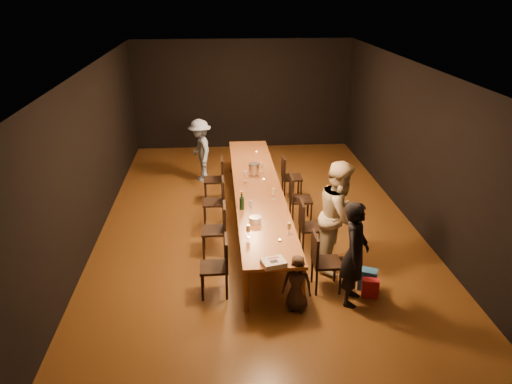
{
  "coord_description": "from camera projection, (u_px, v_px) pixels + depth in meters",
  "views": [
    {
      "loc": [
        -0.74,
        -8.83,
        4.34
      ],
      "look_at": [
        -0.1,
        -0.86,
        1.0
      ],
      "focal_mm": 35.0,
      "sensor_mm": 36.0,
      "label": 1
    }
  ],
  "objects": [
    {
      "name": "tealight_far",
      "position": [
        257.0,
        152.0,
        11.46
      ],
      "size": [
        0.05,
        0.05,
        0.03
      ],
      "primitive_type": "cylinder",
      "color": "#B2B7B2",
      "rests_on": "table"
    },
    {
      "name": "chair_right_2",
      "position": [
        301.0,
        199.0,
        9.73
      ],
      "size": [
        0.42,
        0.42,
        0.93
      ],
      "primitive_type": null,
      "rotation": [
        0.0,
        0.0,
        -1.57
      ],
      "color": "black",
      "rests_on": "ground"
    },
    {
      "name": "room_shell",
      "position": [
        258.0,
        119.0,
        9.05
      ],
      "size": [
        6.04,
        10.04,
        3.02
      ],
      "color": "black",
      "rests_on": "ground"
    },
    {
      "name": "chair_right_0",
      "position": [
        327.0,
        262.0,
        7.53
      ],
      "size": [
        0.42,
        0.42,
        0.93
      ],
      "primitive_type": null,
      "rotation": [
        0.0,
        0.0,
        -1.57
      ],
      "color": "black",
      "rests_on": "ground"
    },
    {
      "name": "child",
      "position": [
        297.0,
        283.0,
        7.05
      ],
      "size": [
        0.48,
        0.38,
        0.86
      ],
      "primitive_type": "imported",
      "rotation": [
        0.0,
        0.0,
        -0.3
      ],
      "color": "#3E2E22",
      "rests_on": "ground"
    },
    {
      "name": "table",
      "position": [
        258.0,
        189.0,
        9.58
      ],
      "size": [
        0.9,
        6.0,
        0.75
      ],
      "color": "brown",
      "rests_on": "ground"
    },
    {
      "name": "tealight_near",
      "position": [
        280.0,
        240.0,
        7.52
      ],
      "size": [
        0.05,
        0.05,
        0.03
      ],
      "primitive_type": "cylinder",
      "color": "#B2B7B2",
      "rests_on": "table"
    },
    {
      "name": "chair_left_3",
      "position": [
        214.0,
        179.0,
        10.71
      ],
      "size": [
        0.42,
        0.42,
        0.93
      ],
      "primitive_type": null,
      "rotation": [
        0.0,
        0.0,
        1.57
      ],
      "color": "black",
      "rests_on": "ground"
    },
    {
      "name": "ground",
      "position": [
        258.0,
        222.0,
        9.85
      ],
      "size": [
        10.0,
        10.0,
        0.0
      ],
      "primitive_type": "plane",
      "color": "#4B2C12",
      "rests_on": "ground"
    },
    {
      "name": "champagne_bottle",
      "position": [
        242.0,
        200.0,
        8.53
      ],
      "size": [
        0.09,
        0.09,
        0.34
      ],
      "primitive_type": null,
      "rotation": [
        0.0,
        0.0,
        0.15
      ],
      "color": "black",
      "rests_on": "table"
    },
    {
      "name": "gift_bag_blue",
      "position": [
        368.0,
        279.0,
        7.62
      ],
      "size": [
        0.32,
        0.28,
        0.34
      ],
      "primitive_type": "cube",
      "rotation": [
        0.0,
        0.0,
        -0.43
      ],
      "color": "#296AB2",
      "rests_on": "ground"
    },
    {
      "name": "tealight_mid",
      "position": [
        264.0,
        180.0,
        9.85
      ],
      "size": [
        0.05,
        0.05,
        0.03
      ],
      "primitive_type": "cylinder",
      "color": "#B2B7B2",
      "rests_on": "table"
    },
    {
      "name": "plate_stack",
      "position": [
        255.0,
        220.0,
        8.08
      ],
      "size": [
        0.25,
        0.25,
        0.11
      ],
      "primitive_type": "cylinder",
      "rotation": [
        0.0,
        0.0,
        -0.29
      ],
      "color": "white",
      "rests_on": "table"
    },
    {
      "name": "wineglass_0",
      "position": [
        248.0,
        231.0,
        7.61
      ],
      "size": [
        0.06,
        0.06,
        0.21
      ],
      "primitive_type": null,
      "color": "beige",
      "rests_on": "table"
    },
    {
      "name": "woman_birthday",
      "position": [
        355.0,
        253.0,
        7.09
      ],
      "size": [
        0.58,
        0.68,
        1.59
      ],
      "primitive_type": "imported",
      "rotation": [
        0.0,
        0.0,
        1.17
      ],
      "color": "black",
      "rests_on": "ground"
    },
    {
      "name": "wineglass_1",
      "position": [
        289.0,
        229.0,
        7.69
      ],
      "size": [
        0.06,
        0.06,
        0.21
      ],
      "primitive_type": null,
      "color": "beige",
      "rests_on": "table"
    },
    {
      "name": "wineglass_4",
      "position": [
        245.0,
        176.0,
        9.79
      ],
      "size": [
        0.06,
        0.06,
        0.21
      ],
      "primitive_type": null,
      "color": "silver",
      "rests_on": "table"
    },
    {
      "name": "chair_left_2",
      "position": [
        214.0,
        202.0,
        9.61
      ],
      "size": [
        0.42,
        0.42,
        0.93
      ],
      "primitive_type": null,
      "rotation": [
        0.0,
        0.0,
        1.57
      ],
      "color": "black",
      "rests_on": "ground"
    },
    {
      "name": "wineglass_3",
      "position": [
        273.0,
        194.0,
        8.97
      ],
      "size": [
        0.06,
        0.06,
        0.21
      ],
      "primitive_type": null,
      "color": "beige",
      "rests_on": "table"
    },
    {
      "name": "wineglass_5",
      "position": [
        261.0,
        167.0,
        10.27
      ],
      "size": [
        0.06,
        0.06,
        0.21
      ],
      "primitive_type": null,
      "color": "silver",
      "rests_on": "table"
    },
    {
      "name": "chair_right_3",
      "position": [
        292.0,
        177.0,
        10.84
      ],
      "size": [
        0.42,
        0.42,
        0.93
      ],
      "primitive_type": null,
      "rotation": [
        0.0,
        0.0,
        -1.57
      ],
      "color": "black",
      "rests_on": "ground"
    },
    {
      "name": "ice_bucket",
      "position": [
        254.0,
        169.0,
        10.12
      ],
      "size": [
        0.27,
        0.27,
        0.24
      ],
      "primitive_type": "cylinder",
      "rotation": [
        0.0,
        0.0,
        -0.28
      ],
      "color": "silver",
      "rests_on": "table"
    },
    {
      "name": "wineglass_2",
      "position": [
        251.0,
        206.0,
        8.47
      ],
      "size": [
        0.06,
        0.06,
        0.21
      ],
      "primitive_type": null,
      "color": "silver",
      "rests_on": "table"
    },
    {
      "name": "woman_tan",
      "position": [
        340.0,
        216.0,
        7.97
      ],
      "size": [
        1.0,
        1.1,
        1.83
      ],
      "primitive_type": "imported",
      "rotation": [
        0.0,
        0.0,
        1.14
      ],
      "color": "beige",
      "rests_on": "ground"
    },
    {
      "name": "gift_bag_red",
      "position": [
        370.0,
        288.0,
        7.44
      ],
      "size": [
        0.27,
        0.19,
        0.29
      ],
      "primitive_type": "cube",
      "rotation": [
        0.0,
        0.0,
        -0.25
      ],
      "color": "red",
      "rests_on": "ground"
    },
    {
      "name": "chair_left_0",
      "position": [
        214.0,
        266.0,
        7.4
      ],
      "size": [
        0.42,
        0.42,
        0.93
      ],
      "primitive_type": null,
      "rotation": [
        0.0,
        0.0,
        1.57
      ],
      "color": "black",
      "rests_on": "ground"
    },
    {
      "name": "man_blue",
      "position": [
        200.0,
        150.0,
        11.69
      ],
      "size": [
        0.78,
        1.06,
        1.47
      ],
      "primitive_type": "imported",
      "rotation": [
        0.0,
        0.0,
        -1.3
      ],
      "color": "#7E99C3",
      "rests_on": "ground"
    },
    {
      "name": "chair_left_1",
      "position": [
        214.0,
        230.0,
        8.51
      ],
      "size": [
        0.42,
        0.42,
        0.93
      ],
      "primitive_type": null,
      "rotation": [
        0.0,
        0.0,
        1.57
      ],
      "color": "black",
      "rests_on": "ground"
    },
    {
      "name": "chair_right_1",
      "position": [
        312.0,
        226.0,
        8.63
      ],
      "size": [
        0.42,
        0.42,
        0.93
      ],
      "primitive_type": null,
      "rotation": [
        0.0,
        0.0,
        -1.57
      ],
      "color": "black",
      "rests_on": "ground"
    },
    {
      "name": "birthday_cake",
      "position": [
        274.0,
        263.0,
        6.88
      ],
      "size": [
        0.37,
        0.33,
        0.08
      ],
      "rotation": [
        0.0,
        0.0,
        0.26
      ],
      "color": "white",
      "rests_on": "table"
    }
  ]
}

